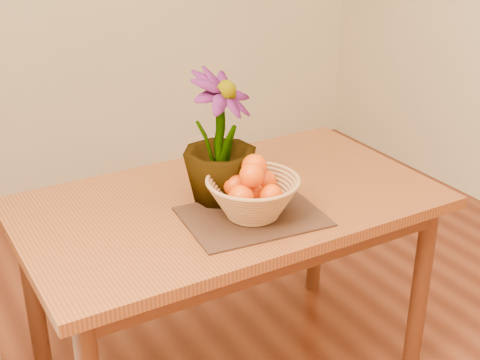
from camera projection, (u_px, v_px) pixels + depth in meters
table at (229, 221)px, 2.28m from camera, size 1.40×0.80×0.75m
placemat at (253, 217)px, 2.12m from camera, size 0.46×0.37×0.01m
wicker_basket at (253, 199)px, 2.09m from camera, size 0.30×0.30×0.12m
orange_pile at (253, 184)px, 2.07m from camera, size 0.20×0.19×0.15m
potted_plant at (220, 138)px, 2.15m from camera, size 0.34×0.34×0.44m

